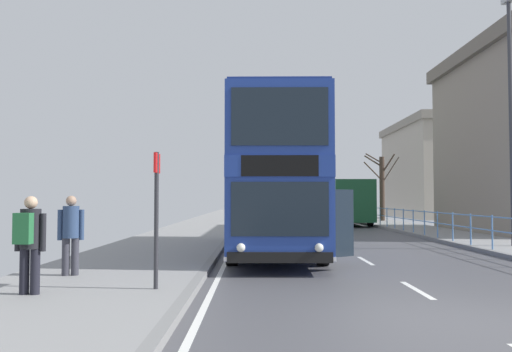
% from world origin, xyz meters
% --- Properties ---
extents(ground, '(15.80, 140.00, 0.20)m').
position_xyz_m(ground, '(-0.72, -0.00, 0.04)').
color(ground, '#4A4A4F').
extents(double_decker_bus_main, '(3.21, 10.41, 4.57)m').
position_xyz_m(double_decker_bus_main, '(-2.50, 9.29, 2.39)').
color(double_decker_bus_main, navy).
rests_on(double_decker_bus_main, ground).
extents(background_bus_far_lane, '(2.73, 9.17, 2.93)m').
position_xyz_m(background_bus_far_lane, '(2.96, 28.50, 1.61)').
color(background_bus_far_lane, '#19512D').
rests_on(background_bus_far_lane, ground).
extents(pedestrian_railing_far_kerb, '(0.05, 29.03, 1.09)m').
position_xyz_m(pedestrian_railing_far_kerb, '(4.45, 15.24, 0.87)').
color(pedestrian_railing_far_kerb, '#598CC6').
rests_on(pedestrian_railing_far_kerb, ground).
extents(pedestrian_with_backpack, '(0.54, 0.54, 1.67)m').
position_xyz_m(pedestrian_with_backpack, '(-6.96, 1.31, 1.10)').
color(pedestrian_with_backpack, black).
rests_on(pedestrian_with_backpack, ground).
extents(pedestrian_companion, '(0.55, 0.41, 1.69)m').
position_xyz_m(pedestrian_companion, '(-7.05, 3.57, 1.09)').
color(pedestrian_companion, '#383842').
rests_on(pedestrian_companion, ground).
extents(bus_stop_sign_near, '(0.08, 0.44, 2.47)m').
position_xyz_m(bus_stop_sign_near, '(-4.91, 1.90, 1.67)').
color(bus_stop_sign_near, '#2D2D33').
rests_on(bus_stop_sign_near, ground).
extents(street_lamp_far_side, '(0.28, 0.60, 8.72)m').
position_xyz_m(street_lamp_far_side, '(5.75, 10.58, 5.12)').
color(street_lamp_far_side, '#38383D').
rests_on(street_lamp_far_side, ground).
extents(bare_tree_far_00, '(2.61, 1.79, 5.05)m').
position_xyz_m(bare_tree_far_00, '(6.17, 31.32, 2.69)').
color(bare_tree_far_00, '#423328').
rests_on(bare_tree_far_00, ground).
extents(background_building_01, '(11.04, 14.74, 8.95)m').
position_xyz_m(background_building_01, '(15.73, 42.01, 4.50)').
color(background_building_01, '#B2A899').
rests_on(background_building_01, ground).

